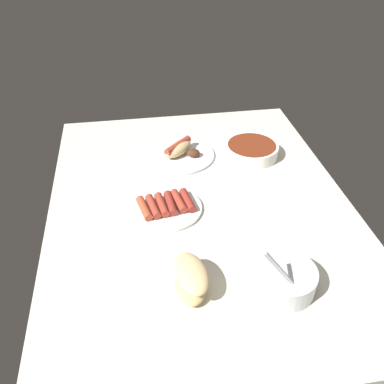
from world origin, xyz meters
TOP-DOWN VIEW (x-y plane):
  - ground_plane at (0.00, 0.00)cm, footprint 120.00×90.00cm
  - bread_stack at (31.43, -7.88)cm, footprint 14.60×9.27cm
  - plate_hotdog_assembled at (-28.35, -2.92)cm, footprint 25.42×25.42cm
  - plate_sausages at (0.80, -10.49)cm, footprint 21.10×21.10cm
  - bowl_coleslaw at (34.33, 13.67)cm, footprint 15.57×15.57cm
  - bowl_chili at (-24.87, 22.47)cm, footprint 18.70×18.70cm

SIDE VIEW (x-z plane):
  - ground_plane at x=0.00cm, z-range -3.00..0.00cm
  - plate_sausages at x=0.80cm, z-range -0.47..2.91cm
  - plate_hotdog_assembled at x=-28.35cm, z-range -1.14..4.47cm
  - bowl_chili at x=-24.87cm, z-range 0.23..4.68cm
  - bowl_coleslaw at x=34.33cm, z-range -4.56..10.85cm
  - bread_stack at x=31.43cm, z-range 0.00..7.20cm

